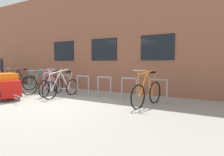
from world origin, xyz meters
name	(u,v)px	position (x,y,z in m)	size (l,w,h in m)	color
ground_plane	(49,105)	(0.00, 0.00, 0.00)	(42.00, 42.00, 0.00)	gray
storefront_building	(134,44)	(0.00, 6.69, 2.40)	(28.00, 7.03, 4.81)	brown
bike_rack	(83,83)	(-0.19, 1.90, 0.48)	(6.60, 0.05, 0.78)	gray
bicycle_pink	(52,86)	(-1.35, 1.36, 0.37)	(0.52, 1.60, 1.05)	black
bicycle_black	(19,83)	(-3.33, 1.30, 0.39)	(0.50, 1.64, 1.06)	black
bicycle_orange	(147,93)	(2.61, 1.40, 0.40)	(0.50, 1.69, 1.11)	black
bicycle_white	(62,87)	(-0.67, 1.22, 0.37)	(0.44, 1.74, 1.10)	black
bicycle_teal	(41,84)	(-2.06, 1.45, 0.40)	(0.44, 1.83, 1.03)	black
bike_trailer	(7,86)	(-1.90, -0.12, 0.49)	(1.48, 0.79, 0.95)	red
wooden_bench	(7,79)	(-6.09, 2.43, 0.34)	(1.53, 0.40, 0.47)	olive
person_by_bench	(0,68)	(-5.96, 1.99, 0.98)	(0.32, 0.35, 1.69)	#1E2338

